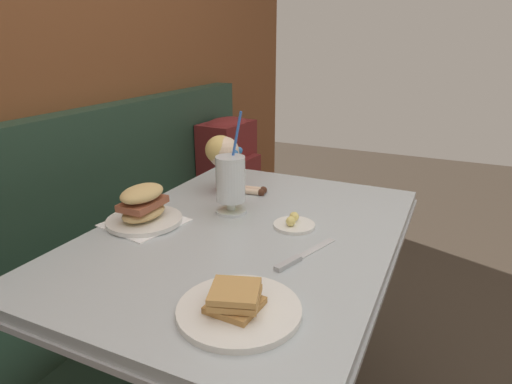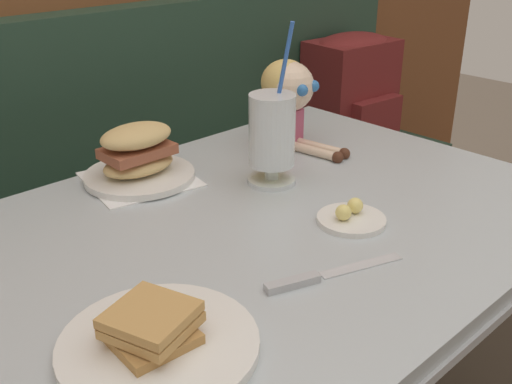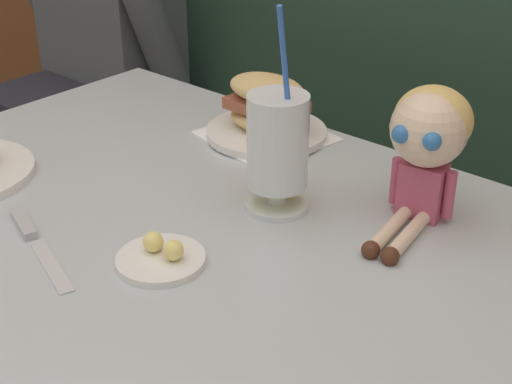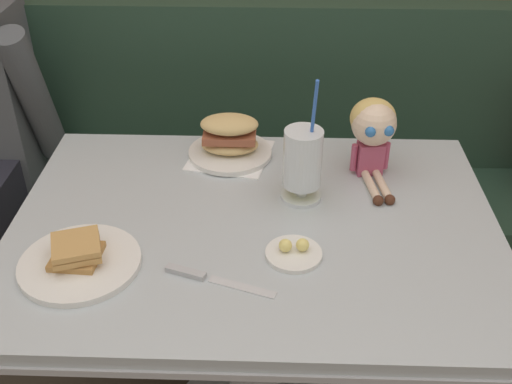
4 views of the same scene
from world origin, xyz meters
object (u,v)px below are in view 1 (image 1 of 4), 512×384
at_px(backpack, 228,154).
at_px(milkshake_glass, 231,182).
at_px(seated_doll, 224,155).
at_px(sandwich_plate, 143,209).
at_px(toast_plate, 238,307).
at_px(butter_knife, 295,258).
at_px(butter_saucer, 294,224).

bearing_deg(backpack, milkshake_glass, -150.91).
bearing_deg(seated_doll, sandwich_plate, 168.66).
bearing_deg(toast_plate, milkshake_glass, 29.60).
relative_size(milkshake_glass, backpack, 0.78).
bearing_deg(butter_knife, sandwich_plate, 86.99).
distance_m(toast_plate, milkshake_glass, 0.54).
bearing_deg(butter_knife, seated_doll, 46.94).
bearing_deg(sandwich_plate, milkshake_glass, -46.36).
height_order(toast_plate, sandwich_plate, sandwich_plate).
bearing_deg(milkshake_glass, backpack, 29.09).
xyz_separation_m(milkshake_glass, sandwich_plate, (-0.18, 0.19, -0.05)).
relative_size(toast_plate, butter_saucer, 2.08).
distance_m(sandwich_plate, backpack, 1.13).
xyz_separation_m(butter_saucer, backpack, (0.92, 0.72, -0.09)).
relative_size(sandwich_plate, butter_saucer, 1.96).
height_order(sandwich_plate, butter_knife, sandwich_plate).
distance_m(sandwich_plate, butter_knife, 0.48).
height_order(butter_saucer, backpack, backpack).
bearing_deg(backpack, toast_plate, -150.74).
distance_m(butter_saucer, backpack, 1.17).
relative_size(sandwich_plate, backpack, 0.58).
relative_size(butter_saucer, seated_doll, 0.53).
distance_m(seated_doll, backpack, 0.84).
xyz_separation_m(sandwich_plate, butter_knife, (-0.03, -0.48, -0.04)).
bearing_deg(toast_plate, backpack, 29.26).
bearing_deg(backpack, sandwich_plate, -164.08).
bearing_deg(butter_saucer, milkshake_glass, 84.48).
xyz_separation_m(butter_saucer, butter_knife, (-0.19, -0.07, -0.00)).
height_order(milkshake_glass, backpack, milkshake_glass).
bearing_deg(backpack, butter_knife, -144.51).
bearing_deg(milkshake_glass, butter_saucer, -95.52).
relative_size(butter_saucer, butter_knife, 0.53).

